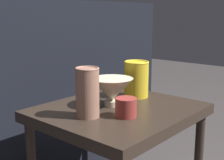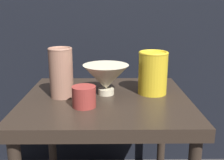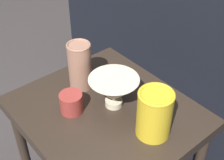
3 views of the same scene
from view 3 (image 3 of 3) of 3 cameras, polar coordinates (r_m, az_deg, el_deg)
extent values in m
cube|color=#2D231C|center=(1.05, -1.06, -6.13)|extent=(0.58, 0.51, 0.04)
cylinder|color=#2D231C|center=(1.31, -15.92, -11.96)|extent=(0.04, 0.04, 0.44)
cylinder|color=#2D231C|center=(1.46, -0.53, -3.82)|extent=(0.04, 0.04, 0.44)
cube|color=black|center=(1.44, 18.44, 4.75)|extent=(1.55, 0.50, 0.90)
cylinder|color=beige|center=(1.04, 0.40, -4.15)|extent=(0.06, 0.06, 0.02)
cone|color=beige|center=(1.00, 0.41, -1.84)|extent=(0.16, 0.16, 0.09)
cylinder|color=#996B56|center=(1.08, -5.89, 2.52)|extent=(0.08, 0.08, 0.17)
torus|color=#996B56|center=(1.03, -6.18, 6.35)|extent=(0.08, 0.08, 0.01)
cylinder|color=gold|center=(0.91, 7.74, -6.23)|extent=(0.10, 0.10, 0.15)
torus|color=gold|center=(0.86, 8.15, -2.67)|extent=(0.11, 0.11, 0.01)
cylinder|color=maroon|center=(1.01, -7.45, -4.14)|extent=(0.08, 0.08, 0.07)
camera|label=1|loc=(1.53, -49.60, 11.54)|focal=50.00mm
camera|label=2|loc=(0.81, -59.99, -14.62)|focal=42.00mm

